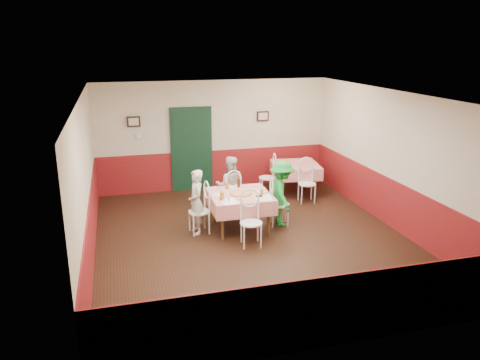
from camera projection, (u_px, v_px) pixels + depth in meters
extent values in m
plane|color=black|center=(252.00, 239.00, 9.20)|extent=(7.00, 7.00, 0.00)
plane|color=white|center=(253.00, 95.00, 8.40)|extent=(7.00, 7.00, 0.00)
cube|color=beige|center=(214.00, 135.00, 12.04)|extent=(6.00, 0.10, 2.80)
cube|color=beige|center=(336.00, 246.00, 5.56)|extent=(6.00, 0.10, 2.80)
cube|color=beige|center=(86.00, 182.00, 8.05)|extent=(0.10, 7.00, 2.80)
cube|color=beige|center=(393.00, 160.00, 9.55)|extent=(0.10, 7.00, 2.80)
cube|color=maroon|center=(215.00, 169.00, 12.28)|extent=(6.00, 0.03, 1.00)
cube|color=maroon|center=(331.00, 311.00, 5.83)|extent=(6.00, 0.03, 1.00)
cube|color=maroon|center=(92.00, 231.00, 8.31)|extent=(0.03, 7.00, 1.00)
cube|color=maroon|center=(389.00, 202.00, 9.80)|extent=(0.03, 7.00, 1.00)
cube|color=black|center=(192.00, 150.00, 11.94)|extent=(0.96, 0.06, 2.10)
cube|color=black|center=(134.00, 122.00, 11.36)|extent=(0.32, 0.03, 0.26)
cube|color=black|center=(263.00, 116.00, 12.19)|extent=(0.32, 0.03, 0.26)
cube|color=white|center=(139.00, 136.00, 11.49)|extent=(0.10, 0.03, 0.10)
cube|color=red|center=(240.00, 211.00, 9.60)|extent=(1.24, 1.24, 0.77)
cube|color=red|center=(295.00, 178.00, 11.90)|extent=(1.27, 1.27, 0.77)
cylinder|color=#B74723|center=(241.00, 193.00, 9.46)|extent=(0.44, 0.44, 0.03)
cylinder|color=white|center=(219.00, 195.00, 9.40)|extent=(0.25, 0.25, 0.01)
cylinder|color=white|center=(259.00, 192.00, 9.58)|extent=(0.25, 0.25, 0.01)
cylinder|color=white|center=(234.00, 187.00, 9.87)|extent=(0.25, 0.25, 0.01)
cylinder|color=#BF7219|center=(222.00, 196.00, 9.11)|extent=(0.09, 0.09, 0.16)
cylinder|color=#BF7219|center=(262.00, 192.00, 9.36)|extent=(0.07, 0.07, 0.13)
cylinder|color=#BF7219|center=(227.00, 186.00, 9.79)|extent=(0.07, 0.07, 0.13)
cylinder|color=#381C0A|center=(239.00, 182.00, 9.83)|extent=(0.07, 0.07, 0.24)
cylinder|color=silver|center=(224.00, 199.00, 9.01)|extent=(0.04, 0.04, 0.09)
cylinder|color=silver|center=(229.00, 200.00, 8.99)|extent=(0.04, 0.04, 0.09)
cylinder|color=#B23319|center=(220.00, 199.00, 9.05)|extent=(0.04, 0.04, 0.09)
cube|color=white|center=(229.00, 201.00, 9.03)|extent=(0.35, 0.43, 0.00)
cube|color=white|center=(264.00, 197.00, 9.26)|extent=(0.38, 0.46, 0.00)
cube|color=black|center=(259.00, 196.00, 9.30)|extent=(0.11, 0.09, 0.02)
imported|color=gray|center=(196.00, 202.00, 9.31)|extent=(0.34, 0.50, 1.31)
imported|color=gray|center=(230.00, 185.00, 10.35)|extent=(0.74, 0.63, 1.32)
imported|color=gray|center=(282.00, 193.00, 9.72)|extent=(0.61, 0.95, 1.39)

